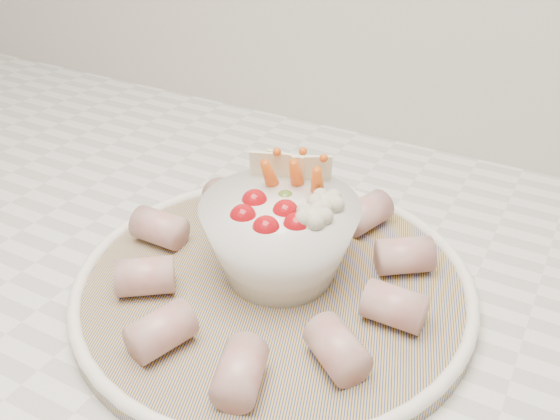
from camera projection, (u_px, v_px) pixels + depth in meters
The scene contains 3 objects.
serving_platter at pixel (274, 284), 0.58m from camera, with size 0.47×0.47×0.02m.
veggie_bowl at pixel (281, 237), 0.57m from camera, with size 0.14×0.14×0.11m.
cured_meat_rolls at pixel (273, 266), 0.57m from camera, with size 0.30×0.31×0.03m.
Camera 1 is at (0.23, 0.99, 1.30)m, focal length 40.00 mm.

